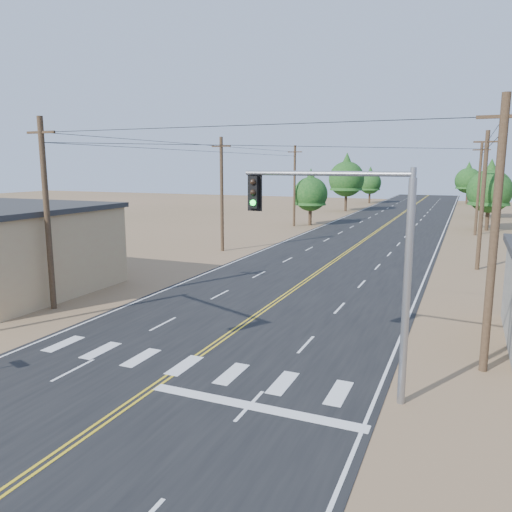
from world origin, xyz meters
The scene contains 15 objects.
ground centered at (0.00, 0.00, 0.00)m, with size 220.00×220.00×0.00m, color #936E4F.
road centered at (0.00, 30.00, 0.01)m, with size 15.00×200.00×0.02m, color black.
utility_pole_left_near centered at (-10.50, 12.00, 5.12)m, with size 1.80×0.30×10.00m.
utility_pole_left_mid centered at (-10.50, 32.00, 5.12)m, with size 1.80×0.30×10.00m.
utility_pole_left_far centered at (-10.50, 52.00, 5.12)m, with size 1.80×0.30×10.00m.
utility_pole_right_near centered at (10.50, 12.00, 5.12)m, with size 1.80×0.30×10.00m.
utility_pole_right_mid centered at (10.50, 32.00, 5.12)m, with size 1.80×0.30×10.00m.
utility_pole_right_far centered at (10.50, 52.00, 5.12)m, with size 1.80×0.30×10.00m.
signal_mast_right centered at (6.36, 8.30, 5.05)m, with size 5.83×0.89×7.50m.
tree_left_near centered at (-9.00, 53.96, 4.42)m, with size 4.34×4.34×7.23m.
tree_left_mid centered at (-9.35, 75.51, 5.94)m, with size 5.83×5.83×9.72m.
tree_left_far centered at (-9.00, 95.26, 4.53)m, with size 4.45×4.45×7.42m.
tree_right_near centered at (11.77, 56.85, 5.13)m, with size 5.03×5.03×8.38m.
tree_right_mid centered at (12.23, 72.28, 4.59)m, with size 4.51×4.51×7.51m.
tree_right_far centered at (9.25, 100.97, 5.12)m, with size 5.03×5.03×8.38m.
Camera 1 is at (9.56, -7.50, 7.55)m, focal length 35.00 mm.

